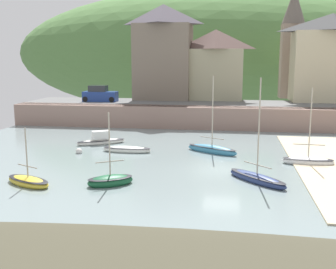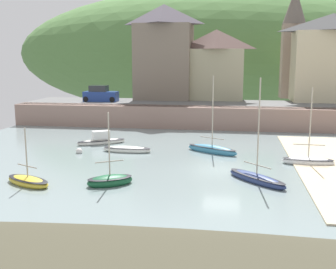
{
  "view_description": "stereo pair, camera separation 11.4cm",
  "coord_description": "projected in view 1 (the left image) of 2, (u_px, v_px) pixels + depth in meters",
  "views": [
    {
      "loc": [
        0.48,
        -27.78,
        7.55
      ],
      "look_at": [
        -4.25,
        2.98,
        1.81
      ],
      "focal_mm": 44.18,
      "sensor_mm": 36.0,
      "label": 1
    },
    {
      "loc": [
        0.59,
        -27.76,
        7.55
      ],
      "look_at": [
        -4.25,
        2.98,
        1.81
      ],
      "focal_mm": 44.18,
      "sensor_mm": 36.0,
      "label": 2
    }
  ],
  "objects": [
    {
      "name": "sailboat_white_hull",
      "position": [
        127.0,
        150.0,
        33.84
      ],
      "size": [
        4.08,
        1.21,
        0.63
      ],
      "rotation": [
        0.0,
        0.0,
        -0.03
      ],
      "color": "white",
      "rests_on": "ground"
    },
    {
      "name": "fishing_boat_green",
      "position": [
        212.0,
        149.0,
        33.56
      ],
      "size": [
        4.45,
        3.07,
        6.39
      ],
      "rotation": [
        0.0,
        0.0,
        -0.51
      ],
      "color": "teal",
      "rests_on": "ground"
    },
    {
      "name": "sailboat_far_left",
      "position": [
        257.0,
        178.0,
        25.6
      ],
      "size": [
        3.91,
        4.01,
        6.59
      ],
      "rotation": [
        0.0,
        0.0,
        -0.81
      ],
      "color": "navy",
      "rests_on": "ground"
    },
    {
      "name": "sailboat_tall_mast",
      "position": [
        110.0,
        181.0,
        25.01
      ],
      "size": [
        3.07,
        2.57,
        4.6
      ],
      "rotation": [
        0.0,
        0.0,
        0.55
      ],
      "color": "#185632",
      "rests_on": "ground"
    },
    {
      "name": "sailboat_nearest_shore",
      "position": [
        308.0,
        161.0,
        29.86
      ],
      "size": [
        3.72,
        1.39,
        5.71
      ],
      "rotation": [
        0.0,
        0.0,
        -0.07
      ],
      "color": "white",
      "rests_on": "ground"
    },
    {
      "name": "quay_seawall",
      "position": [
        226.0,
        116.0,
        45.21
      ],
      "size": [
        48.0,
        9.4,
        2.4
      ],
      "color": "gray",
      "rests_on": "ground"
    },
    {
      "name": "motorboat_with_cabin",
      "position": [
        101.0,
        141.0,
        36.95
      ],
      "size": [
        4.28,
        3.2,
        1.33
      ],
      "rotation": [
        0.0,
        0.0,
        0.56
      ],
      "color": "silver",
      "rests_on": "ground"
    },
    {
      "name": "rowboat_small_beached",
      "position": [
        28.0,
        181.0,
        25.05
      ],
      "size": [
        3.65,
        2.62,
        3.65
      ],
      "rotation": [
        0.0,
        0.0,
        -0.45
      ],
      "color": "gold",
      "rests_on": "ground"
    },
    {
      "name": "hillside_backdrop",
      "position": [
        218.0,
        54.0,
        80.9
      ],
      "size": [
        80.0,
        44.0,
        24.28
      ],
      "color": "#517C40",
      "rests_on": "ground"
    },
    {
      "name": "waterfront_building_centre",
      "position": [
        215.0,
        64.0,
        51.94
      ],
      "size": [
        7.1,
        4.67,
        8.7
      ],
      "color": "tan",
      "rests_on": "ground"
    },
    {
      "name": "parked_car_near_slipway",
      "position": [
        100.0,
        95.0,
        50.28
      ],
      "size": [
        4.1,
        1.82,
        1.95
      ],
      "rotation": [
        0.0,
        0.0,
        -0.0
      ],
      "color": "navy",
      "rests_on": "ground"
    },
    {
      "name": "waterfront_building_right",
      "position": [
        330.0,
        57.0,
        49.73
      ],
      "size": [
        9.21,
        5.86,
        10.43
      ],
      "color": "beige",
      "rests_on": "ground"
    },
    {
      "name": "church_with_spire",
      "position": [
        292.0,
        42.0,
        53.86
      ],
      "size": [
        3.0,
        3.0,
        14.11
      ],
      "color": "gray",
      "rests_on": "ground"
    },
    {
      "name": "waterfront_building_left",
      "position": [
        163.0,
        52.0,
        52.64
      ],
      "size": [
        7.32,
        6.12,
        11.85
      ],
      "color": "#776A5B",
      "rests_on": "ground"
    },
    {
      "name": "mooring_buoy",
      "position": [
        79.0,
        151.0,
        33.36
      ],
      "size": [
        0.52,
        0.52,
        0.52
      ],
      "color": "silver",
      "rests_on": "ground"
    },
    {
      "name": "ground",
      "position": [
        248.0,
        222.0,
        18.91
      ],
      "size": [
        48.0,
        41.0,
        0.61
      ],
      "color": "gray"
    }
  ]
}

